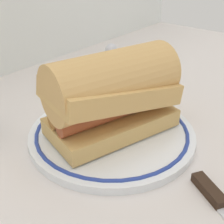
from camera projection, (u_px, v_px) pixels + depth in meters
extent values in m
plane|color=beige|center=(109.00, 146.00, 0.46)|extent=(1.50, 1.50, 0.00)
cylinder|color=white|center=(112.00, 133.00, 0.48)|extent=(0.26, 0.26, 0.01)
torus|color=navy|center=(112.00, 130.00, 0.48)|extent=(0.24, 0.24, 0.01)
cube|color=tan|center=(112.00, 122.00, 0.47)|extent=(0.21, 0.15, 0.03)
cylinder|color=brown|center=(117.00, 110.00, 0.45)|extent=(0.19, 0.08, 0.03)
cylinder|color=brown|center=(107.00, 103.00, 0.47)|extent=(0.19, 0.08, 0.03)
cube|color=tan|center=(112.00, 90.00, 0.44)|extent=(0.21, 0.15, 0.06)
cylinder|color=tan|center=(112.00, 81.00, 0.44)|extent=(0.21, 0.14, 0.09)
cylinder|color=white|center=(111.00, 63.00, 0.71)|extent=(0.03, 0.03, 0.05)
sphere|color=silver|center=(111.00, 50.00, 0.69)|extent=(0.03, 0.03, 0.03)
cube|color=black|center=(209.00, 189.00, 0.37)|extent=(0.04, 0.06, 0.01)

